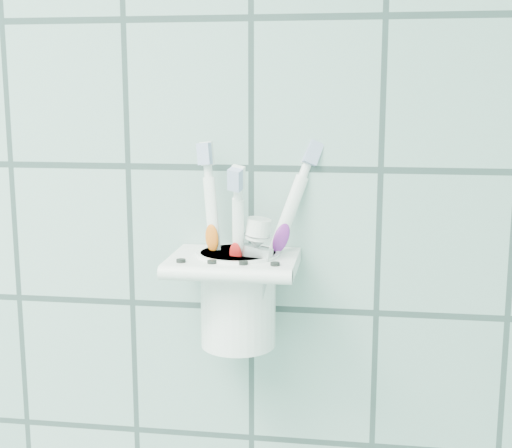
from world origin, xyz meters
The scene contains 6 objects.
holder_bracket centered at (0.66, 1.15, 1.31)m, with size 0.13×0.10×0.04m.
cup centered at (0.67, 1.16, 1.28)m, with size 0.08×0.08×0.10m.
toothbrush_pink centered at (0.65, 1.16, 1.33)m, with size 0.03×0.03×0.20m.
toothbrush_blue centered at (0.67, 1.14, 1.34)m, with size 0.07×0.07×0.22m.
toothbrush_orange centered at (0.66, 1.17, 1.33)m, with size 0.02×0.06×0.19m.
toothpaste_tube centered at (0.67, 1.14, 1.31)m, with size 0.05×0.04×0.13m.
Camera 1 is at (0.79, 0.46, 1.48)m, focal length 50.00 mm.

